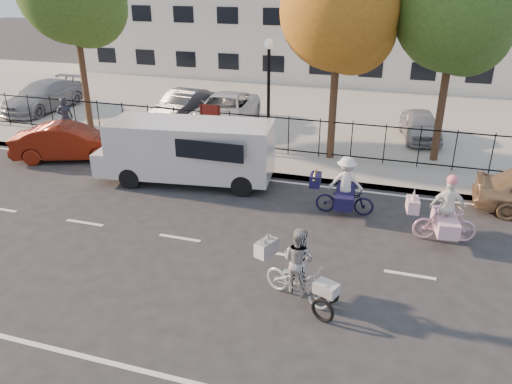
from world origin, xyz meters
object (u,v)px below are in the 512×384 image
at_px(zebra_trike, 298,273).
at_px(red_sedan, 70,142).
at_px(pedestrian, 65,118).
at_px(lot_car_c, 183,105).
at_px(bull_bike, 344,191).
at_px(lot_car_b, 225,110).
at_px(unicorn_bike, 445,217).
at_px(lot_car_a, 44,96).
at_px(lamppost, 269,78).
at_px(white_van, 188,149).
at_px(lot_car_d, 420,125).

bearing_deg(zebra_trike, red_sedan, 80.83).
height_order(pedestrian, lot_car_c, pedestrian).
distance_m(bull_bike, lot_car_b, 9.78).
relative_size(bull_bike, pedestrian, 1.11).
bearing_deg(unicorn_bike, lot_car_a, 59.15).
distance_m(lamppost, pedestrian, 9.00).
distance_m(lamppost, lot_car_c, 6.94).
bearing_deg(white_van, bull_bike, -17.47).
xyz_separation_m(pedestrian, lot_car_d, (14.27, 4.35, -0.27)).
relative_size(lamppost, pedestrian, 2.49).
height_order(bull_bike, pedestrian, pedestrian).
bearing_deg(lot_car_b, zebra_trike, -66.18).
height_order(white_van, lot_car_c, white_van).
distance_m(unicorn_bike, white_van, 8.37).
distance_m(lamppost, white_van, 4.06).
bearing_deg(lot_car_b, unicorn_bike, -45.03).
relative_size(lot_car_b, lot_car_c, 1.24).
distance_m(unicorn_bike, pedestrian, 15.61).
distance_m(zebra_trike, lot_car_c, 14.96).
relative_size(zebra_trike, bull_bike, 1.04).
bearing_deg(zebra_trike, white_van, 64.38).
relative_size(unicorn_bike, pedestrian, 1.10).
bearing_deg(lot_car_d, lot_car_b, 173.52).
xyz_separation_m(red_sedan, lot_car_c, (1.87, 6.09, 0.14)).
xyz_separation_m(pedestrian, lot_car_a, (-4.11, 3.69, -0.16)).
relative_size(unicorn_bike, red_sedan, 0.46).
xyz_separation_m(zebra_trike, lot_car_a, (-16.01, 11.78, 0.19)).
relative_size(lot_car_b, lot_car_d, 1.46).
relative_size(lamppost, unicorn_bike, 2.27).
bearing_deg(lot_car_c, zebra_trike, -50.45).
bearing_deg(lot_car_c, red_sedan, -102.08).
height_order(lamppost, red_sedan, lamppost).
bearing_deg(lot_car_c, unicorn_bike, -31.60).
bearing_deg(lamppost, pedestrian, -177.19).
xyz_separation_m(zebra_trike, red_sedan, (-10.36, 6.22, 0.02)).
relative_size(white_van, red_sedan, 1.47).
height_order(unicorn_bike, lot_car_c, unicorn_bike).
distance_m(zebra_trike, red_sedan, 12.08).
height_order(zebra_trike, lot_car_a, zebra_trike).
bearing_deg(red_sedan, unicorn_bike, -122.12).
distance_m(pedestrian, lot_car_b, 6.85).
distance_m(zebra_trike, unicorn_bike, 4.84).
distance_m(red_sedan, lot_car_b, 7.03).
xyz_separation_m(zebra_trike, bull_bike, (0.32, 4.59, 0.04)).
height_order(lot_car_b, lot_car_c, lot_car_b).
bearing_deg(lot_car_c, lamppost, -30.43).
distance_m(pedestrian, lot_car_a, 5.53).
height_order(zebra_trike, white_van, white_van).
bearing_deg(zebra_trike, lot_car_c, 56.40).
height_order(pedestrian, lot_car_b, pedestrian).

